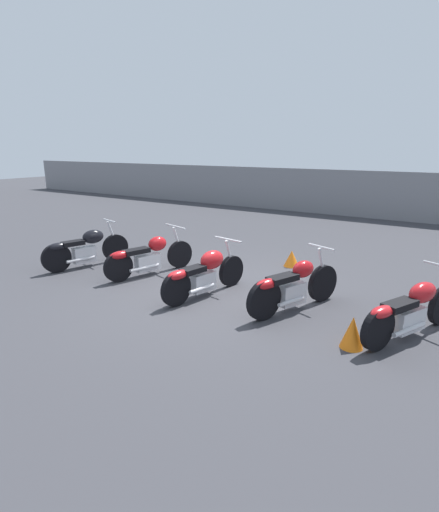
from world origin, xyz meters
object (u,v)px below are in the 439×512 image
(motorcycle_slot_4, at_px, (411,310))
(traffic_cone_near, at_px, (352,332))
(motorcycle_slot_1, at_px, (149,256))
(traffic_cone_far, at_px, (292,258))
(motorcycle_slot_2, at_px, (205,273))
(motorcycle_slot_0, at_px, (85,248))
(motorcycle_slot_3, at_px, (293,286))

(motorcycle_slot_4, relative_size, traffic_cone_near, 4.41)
(motorcycle_slot_1, relative_size, motorcycle_slot_4, 1.04)
(traffic_cone_far, bearing_deg, motorcycle_slot_4, -39.77)
(motorcycle_slot_2, height_order, motorcycle_slot_4, motorcycle_slot_2)
(motorcycle_slot_4, height_order, traffic_cone_near, motorcycle_slot_4)
(motorcycle_slot_0, height_order, motorcycle_slot_1, motorcycle_slot_0)
(motorcycle_slot_3, relative_size, motorcycle_slot_4, 0.98)
(motorcycle_slot_1, relative_size, traffic_cone_near, 4.60)
(motorcycle_slot_4, bearing_deg, motorcycle_slot_3, -155.25)
(motorcycle_slot_3, bearing_deg, motorcycle_slot_0, -156.60)
(motorcycle_slot_3, distance_m, motorcycle_slot_4, 1.81)
(motorcycle_slot_0, xyz_separation_m, motorcycle_slot_1, (1.63, 0.34, -0.02))
(motorcycle_slot_2, height_order, traffic_cone_near, motorcycle_slot_2)
(traffic_cone_near, height_order, traffic_cone_far, traffic_cone_near)
(motorcycle_slot_4, distance_m, traffic_cone_near, 1.00)
(motorcycle_slot_0, xyz_separation_m, traffic_cone_far, (3.96, 2.60, -0.25))
(traffic_cone_far, bearing_deg, motorcycle_slot_1, -135.80)
(motorcycle_slot_1, xyz_separation_m, motorcycle_slot_4, (5.18, -0.11, 0.00))
(motorcycle_slot_2, relative_size, motorcycle_slot_3, 1.04)
(traffic_cone_near, bearing_deg, motorcycle_slot_0, 174.91)
(motorcycle_slot_1, height_order, motorcycle_slot_4, motorcycle_slot_1)
(motorcycle_slot_1, xyz_separation_m, traffic_cone_near, (4.57, -0.89, -0.19))
(motorcycle_slot_3, xyz_separation_m, motorcycle_slot_4, (1.81, 0.01, -0.01))
(traffic_cone_near, bearing_deg, traffic_cone_far, 125.48)
(motorcycle_slot_4, xyz_separation_m, traffic_cone_far, (-2.85, 2.37, -0.23))
(motorcycle_slot_2, distance_m, traffic_cone_near, 2.90)
(motorcycle_slot_1, height_order, motorcycle_slot_2, motorcycle_slot_1)
(motorcycle_slot_2, xyz_separation_m, traffic_cone_near, (2.85, -0.53, -0.21))
(motorcycle_slot_1, bearing_deg, traffic_cone_far, 60.11)
(motorcycle_slot_0, distance_m, motorcycle_slot_3, 5.01)
(motorcycle_slot_2, xyz_separation_m, traffic_cone_far, (0.60, 2.62, -0.25))
(motorcycle_slot_0, bearing_deg, traffic_cone_far, 48.27)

